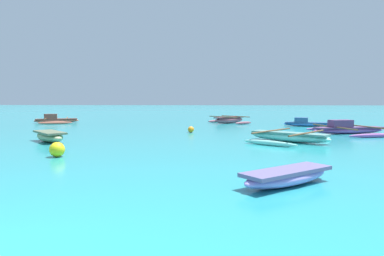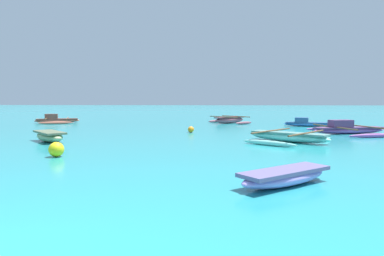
% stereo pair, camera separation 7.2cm
% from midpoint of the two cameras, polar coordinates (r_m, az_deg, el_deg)
% --- Properties ---
extents(moored_boat_0, '(3.22, 1.44, 0.59)m').
position_cam_midpoint_polar(moored_boat_0, '(24.47, 18.62, 0.76)').
color(moored_boat_0, '#4080D8').
rests_on(moored_boat_0, ground_plane).
extents(moored_boat_1, '(3.55, 4.10, 0.70)m').
position_cam_midpoint_polar(moored_boat_1, '(28.80, -21.60, 1.26)').
color(moored_boat_1, '#D2644E').
rests_on(moored_boat_1, ground_plane).
extents(moored_boat_2, '(2.27, 2.04, 0.33)m').
position_cam_midpoint_polar(moored_boat_2, '(7.43, 15.52, -7.74)').
color(moored_boat_2, '#9D89E0').
rests_on(moored_boat_2, ground_plane).
extents(moored_boat_3, '(2.17, 2.21, 0.44)m').
position_cam_midpoint_polar(moored_boat_3, '(15.73, -22.52, -1.23)').
color(moored_boat_3, '#90A372').
rests_on(moored_boat_3, ground_plane).
extents(moored_boat_4, '(4.10, 4.71, 0.73)m').
position_cam_midpoint_polar(moored_boat_4, '(19.83, 24.63, -0.17)').
color(moored_boat_4, '#924B9A').
rests_on(moored_boat_4, ground_plane).
extents(moored_boat_5, '(3.39, 3.41, 0.55)m').
position_cam_midpoint_polar(moored_boat_5, '(26.39, 6.34, 1.35)').
color(moored_boat_5, '#944E5D').
rests_on(moored_boat_5, ground_plane).
extents(moored_boat_6, '(4.01, 4.23, 0.46)m').
position_cam_midpoint_polar(moored_boat_6, '(15.11, 15.94, -1.41)').
color(moored_boat_6, '#86E0D3').
rests_on(moored_boat_6, ground_plane).
extents(mooring_buoy_1, '(0.34, 0.34, 0.34)m').
position_cam_midpoint_polar(mooring_buoy_1, '(18.67, -0.08, -0.25)').
color(mooring_buoy_1, orange).
rests_on(mooring_buoy_1, ground_plane).
extents(mooring_buoy_2, '(0.47, 0.47, 0.47)m').
position_cam_midpoint_polar(mooring_buoy_2, '(11.45, -21.51, -3.34)').
color(mooring_buoy_2, yellow).
rests_on(mooring_buoy_2, ground_plane).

